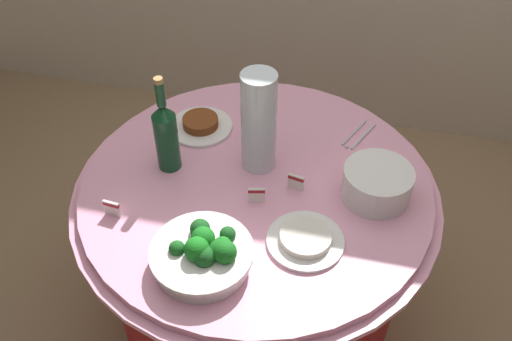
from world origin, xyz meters
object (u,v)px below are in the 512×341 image
broccoli_bowl (204,254)px  food_plate_stir_fry (201,125)px  label_placard_rear (257,194)px  decorative_fruit_vase (259,124)px  wine_bottle (166,135)px  food_plate_rice (305,239)px  plate_stack (377,183)px  label_placard_mid (112,208)px  serving_tongs (358,136)px  label_placard_front (296,183)px

broccoli_bowl → food_plate_stir_fry: size_ratio=1.27×
label_placard_rear → decorative_fruit_vase: bearing=101.1°
wine_bottle → food_plate_rice: size_ratio=1.53×
plate_stack → wine_bottle: 0.66m
plate_stack → food_plate_rice: plate_stack is taller
food_plate_rice → wine_bottle: bearing=155.8°
label_placard_mid → label_placard_rear: (0.40, 0.15, 0.00)m
label_placard_mid → decorative_fruit_vase: bearing=41.1°
serving_tongs → label_placard_mid: 0.85m
wine_bottle → decorative_fruit_vase: decorative_fruit_vase is taller
serving_tongs → label_placard_front: size_ratio=2.99×
food_plate_stir_fry → label_placard_mid: bearing=-106.0°
serving_tongs → label_placard_mid: size_ratio=2.99×
label_placard_front → plate_stack: bearing=7.8°
plate_stack → serving_tongs: 0.28m
food_plate_stir_fry → label_placard_mid: label_placard_mid is taller
wine_bottle → serving_tongs: (0.57, 0.28, -0.12)m
plate_stack → decorative_fruit_vase: 0.40m
decorative_fruit_vase → food_plate_stir_fry: size_ratio=1.55×
plate_stack → food_plate_stir_fry: 0.64m
serving_tongs → food_plate_rice: food_plate_rice is taller
plate_stack → label_placard_rear: size_ratio=3.82×
food_plate_rice → label_placard_front: (-0.07, 0.20, 0.02)m
plate_stack → serving_tongs: (-0.08, 0.27, -0.05)m
wine_bottle → food_plate_rice: wine_bottle is taller
plate_stack → label_placard_mid: bearing=-160.7°
plate_stack → label_placard_mid: (-0.74, -0.26, -0.02)m
label_placard_mid → label_placard_front: bearing=24.3°
broccoli_bowl → serving_tongs: broccoli_bowl is taller
broccoli_bowl → decorative_fruit_vase: 0.45m
decorative_fruit_vase → label_placard_mid: bearing=-138.9°
decorative_fruit_vase → label_placard_front: bearing=-33.6°
food_plate_stir_fry → label_placard_rear: label_placard_rear is taller
serving_tongs → plate_stack: bearing=-73.4°
food_plate_stir_fry → label_placard_mid: (-0.13, -0.45, 0.02)m
broccoli_bowl → food_plate_stir_fry: broccoli_bowl is taller
plate_stack → serving_tongs: bearing=106.6°
plate_stack → food_plate_stir_fry: bearing=163.0°
food_plate_stir_fry → label_placard_rear: (0.27, -0.30, 0.02)m
decorative_fruit_vase → label_placard_rear: bearing=-78.9°
plate_stack → serving_tongs: plate_stack is taller
broccoli_bowl → label_placard_rear: (0.08, 0.26, -0.02)m
decorative_fruit_vase → food_plate_rice: decorative_fruit_vase is taller
broccoli_bowl → plate_stack: size_ratio=1.33×
label_placard_rear → serving_tongs: bearing=54.8°
plate_stack → label_placard_rear: plate_stack is taller
broccoli_bowl → label_placard_rear: size_ratio=5.09×
broccoli_bowl → label_placard_front: broccoli_bowl is taller
serving_tongs → label_placard_front: bearing=-118.2°
food_plate_stir_fry → food_plate_rice: (0.44, -0.42, -0.00)m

